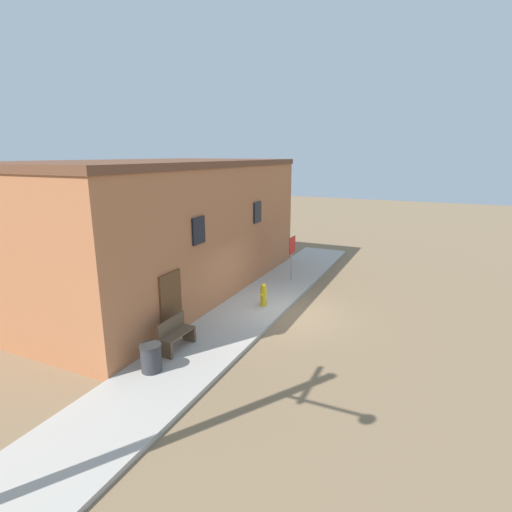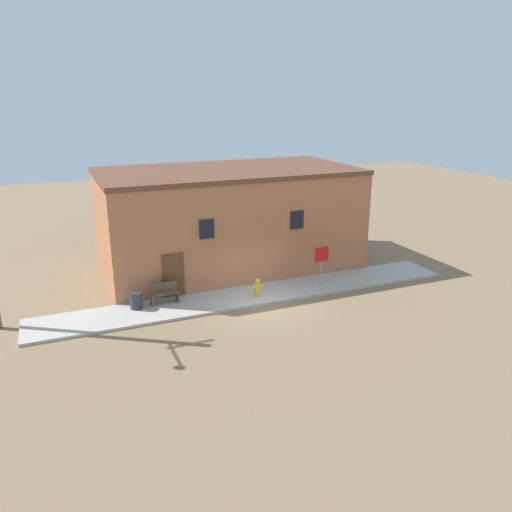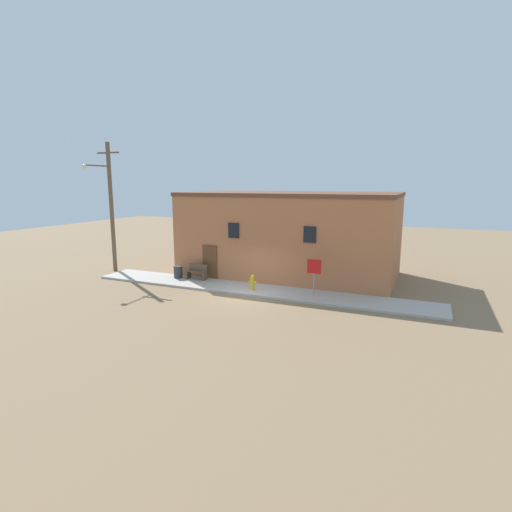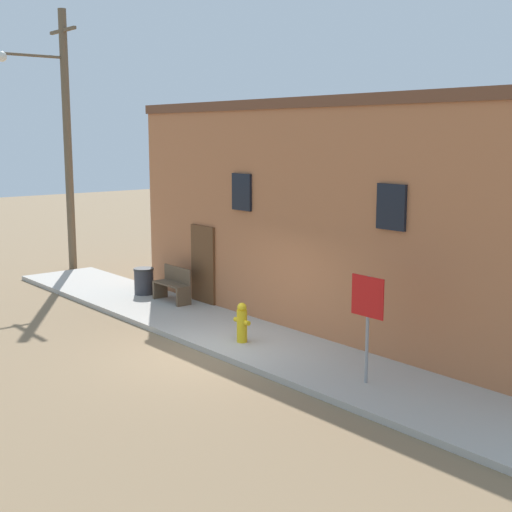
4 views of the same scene
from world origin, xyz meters
name	(u,v)px [view 1 (image 1 of 4)]	position (x,y,z in m)	size (l,w,h in m)	color
ground_plane	(284,314)	(0.00, 0.00, 0.00)	(80.00, 80.00, 0.00)	#846B4C
sidewalk	(254,307)	(0.00, 1.21, 0.06)	(20.17, 2.43, 0.13)	#B2ADA3
brick_building	(158,226)	(0.53, 5.92, 2.70)	(13.45, 7.12, 5.40)	#B26B42
fire_hydrant	(263,295)	(0.09, 0.87, 0.56)	(0.48, 0.23, 0.87)	gold
stop_sign	(292,250)	(3.53, 1.01, 1.52)	(0.74, 0.06, 1.98)	gray
bench	(176,334)	(-4.08, 1.82, 0.57)	(1.24, 0.44, 0.94)	brown
trash_bin	(151,358)	(-5.36, 1.68, 0.50)	(0.57, 0.57, 0.74)	#333338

